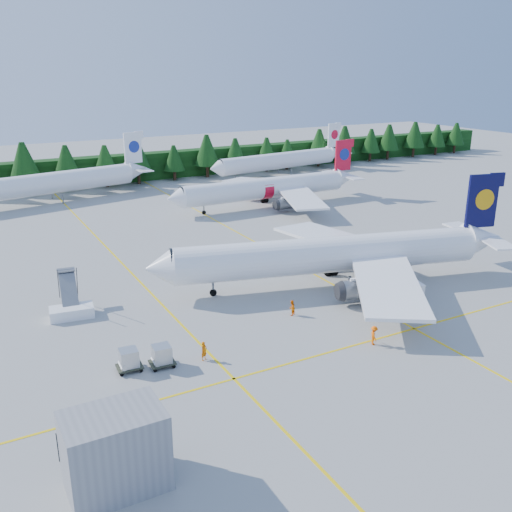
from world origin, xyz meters
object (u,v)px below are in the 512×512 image
airliner_red (262,189)px  airstairs (71,308)px  airliner_navy (323,256)px  service_truck (396,296)px

airliner_red → airstairs: (-40.91, -32.76, -2.49)m
airliner_navy → airliner_red: 40.28m
airliner_red → service_truck: (-9.90, -47.35, -1.98)m
airstairs → service_truck: 34.28m
airliner_navy → airstairs: bearing=-176.2°
airliner_navy → service_truck: bearing=-56.6°
service_truck → airliner_red: bearing=91.7°
airstairs → service_truck: airstairs is taller
airliner_navy → airliner_red: (13.04, 38.11, -0.40)m
airliner_navy → airstairs: airliner_navy is taller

